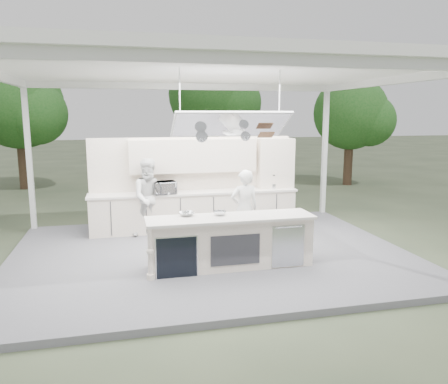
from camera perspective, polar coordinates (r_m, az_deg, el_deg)
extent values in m
plane|color=#4F573C|center=(9.12, -1.77, -8.56)|extent=(90.00, 90.00, 0.00)
cube|color=#5A595E|center=(9.10, -1.78, -8.20)|extent=(8.00, 6.00, 0.12)
cube|color=white|center=(12.73, 13.00, 5.03)|extent=(0.12, 0.12, 3.70)
cube|color=white|center=(11.63, -24.11, 3.95)|extent=(0.12, 0.12, 3.70)
cube|color=white|center=(8.69, -1.91, 15.79)|extent=(8.20, 6.20, 0.16)
cube|color=white|center=(5.87, 3.94, 16.93)|extent=(8.00, 0.12, 0.16)
cube|color=white|center=(11.52, -4.83, 13.56)|extent=(8.00, 0.12, 0.16)
cube|color=white|center=(10.19, 20.79, 13.41)|extent=(0.12, 6.00, 0.16)
cube|color=white|center=(7.81, 0.90, 8.86)|extent=(2.00, 0.71, 0.43)
cube|color=white|center=(7.81, 0.90, 8.86)|extent=(2.06, 0.76, 0.46)
cylinder|color=white|center=(7.65, -5.80, 12.34)|extent=(0.02, 0.02, 0.95)
cylinder|color=white|center=(8.08, 7.26, 12.19)|extent=(0.02, 0.02, 0.95)
cylinder|color=silver|center=(7.86, -2.94, 7.25)|extent=(0.22, 0.14, 0.21)
cylinder|color=silver|center=(7.99, 2.83, 7.30)|extent=(0.18, 0.12, 0.18)
cube|color=brown|center=(8.13, 5.52, 7.45)|extent=(0.28, 0.18, 0.12)
cube|color=white|center=(8.16, 0.86, -6.64)|extent=(3.00, 0.70, 0.90)
cube|color=white|center=(8.03, 0.87, -3.39)|extent=(3.10, 0.78, 0.05)
cylinder|color=white|center=(7.60, -9.62, -7.96)|extent=(0.11, 0.11, 0.92)
cube|color=black|center=(7.67, -6.20, -8.51)|extent=(0.70, 0.04, 0.72)
cube|color=silver|center=(7.67, -6.20, -8.52)|extent=(0.74, 0.03, 0.72)
cube|color=#2C2C30|center=(7.83, 1.50, -7.58)|extent=(0.90, 0.02, 0.55)
cube|color=silver|center=(8.14, 8.38, -7.01)|extent=(0.62, 0.02, 0.78)
cube|color=white|center=(10.77, -3.81, -2.51)|extent=(5.00, 0.65, 0.90)
cube|color=white|center=(10.68, -3.84, -0.02)|extent=(5.08, 0.72, 0.05)
cube|color=white|center=(10.94, -4.11, 1.28)|extent=(5.00, 0.10, 2.25)
cube|color=white|center=(10.73, -4.04, 4.74)|extent=(3.10, 0.38, 0.80)
cube|color=white|center=(11.23, 6.67, 3.65)|extent=(0.90, 0.45, 1.30)
cube|color=brown|center=(11.23, 6.67, 3.65)|extent=(0.84, 0.40, 0.03)
cylinder|color=silver|center=(11.14, 6.37, 0.80)|extent=(0.20, 0.20, 0.12)
cylinder|color=black|center=(11.12, 6.39, 1.62)|extent=(0.17, 0.17, 0.20)
cylinder|color=black|center=(11.27, 8.05, 0.82)|extent=(0.16, 0.16, 0.10)
cone|color=black|center=(11.24, 8.07, 1.67)|extent=(0.14, 0.14, 0.24)
cylinder|color=#453122|center=(18.95, -24.77, 3.52)|extent=(0.36, 0.36, 2.10)
sphere|color=#346324|center=(18.86, -25.28, 10.29)|extent=(3.40, 3.40, 3.40)
sphere|color=#346324|center=(18.23, -23.41, 9.39)|extent=(2.38, 2.38, 2.38)
cylinder|color=#453122|center=(20.97, -1.64, 5.47)|extent=(0.36, 0.36, 2.45)
sphere|color=#346324|center=(20.92, -1.67, 12.66)|extent=(4.00, 4.00, 4.00)
sphere|color=#346324|center=(20.50, 0.91, 11.59)|extent=(2.80, 2.80, 2.80)
cylinder|color=#453122|center=(18.97, 15.90, 3.81)|extent=(0.36, 0.36, 1.92)
sphere|color=#346324|center=(18.87, 16.20, 9.89)|extent=(3.00, 3.00, 3.00)
sphere|color=#346324|center=(18.79, 18.45, 8.86)|extent=(2.10, 2.10, 2.10)
imported|color=white|center=(9.25, 2.67, -2.19)|extent=(0.64, 0.44, 1.66)
imported|color=silver|center=(10.22, -9.57, -0.72)|extent=(0.93, 0.75, 1.81)
imported|color=#AFB2B7|center=(10.36, -7.84, 0.56)|extent=(0.59, 0.45, 0.30)
imported|color=silver|center=(8.11, -4.90, -2.86)|extent=(0.32, 0.32, 0.07)
imported|color=silver|center=(8.13, -0.55, -2.77)|extent=(0.31, 0.31, 0.07)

